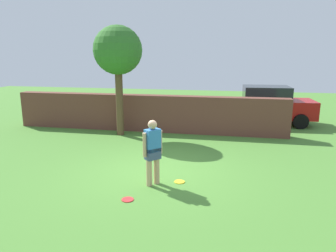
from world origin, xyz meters
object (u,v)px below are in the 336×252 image
tree (118,52)px  frisbee_yellow (179,182)px  person (153,150)px  car (266,105)px  frisbee_red (128,200)px

tree → frisbee_yellow: tree is taller
tree → person: tree is taller
car → frisbee_yellow: bearing=66.9°
tree → car: (5.82, 3.25, -2.35)m
person → frisbee_yellow: bearing=156.2°
car → frisbee_yellow: car is taller
person → frisbee_red: size_ratio=6.00×
person → frisbee_yellow: (0.61, 0.27, -0.89)m
tree → frisbee_yellow: (3.08, -4.26, -3.21)m
person → tree: bearing=-108.7°
tree → car: size_ratio=0.98×
person → car: car is taller
tree → frisbee_yellow: bearing=-54.1°
car → frisbee_red: 9.49m
frisbee_yellow → car: bearing=70.0°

